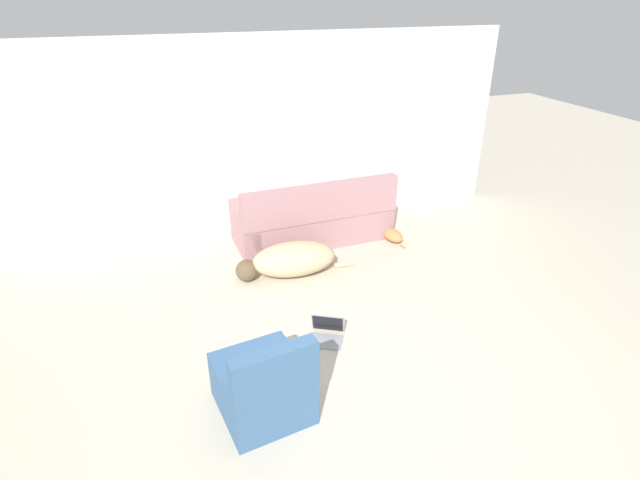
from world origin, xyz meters
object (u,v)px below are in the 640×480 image
object	(u,v)px
laptop_open	(327,331)
side_chair	(264,386)
couch	(313,220)
cat	(391,234)
dog	(291,260)

from	to	relation	value
laptop_open	side_chair	world-z (taller)	side_chair
couch	cat	size ratio (longest dim) A/B	3.69
dog	cat	bearing A→B (deg)	-160.56
dog	cat	world-z (taller)	dog
dog	side_chair	xyz separation A→B (m)	(-0.78, -1.90, 0.07)
couch	side_chair	bearing A→B (deg)	61.95
side_chair	dog	bearing A→B (deg)	-120.08
dog	side_chair	world-z (taller)	side_chair
dog	couch	bearing A→B (deg)	-120.96
laptop_open	couch	bearing A→B (deg)	104.09
laptop_open	side_chair	bearing A→B (deg)	-108.14
couch	dog	size ratio (longest dim) A/B	1.44
cat	side_chair	world-z (taller)	side_chair
dog	laptop_open	size ratio (longest dim) A/B	3.36
cat	couch	bearing A→B (deg)	59.73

